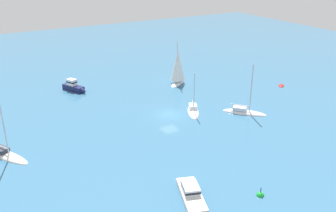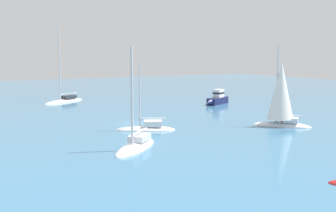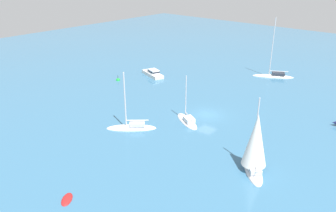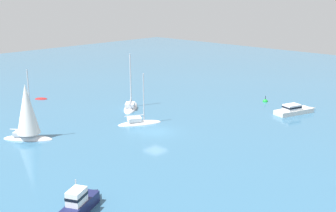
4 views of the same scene
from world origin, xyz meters
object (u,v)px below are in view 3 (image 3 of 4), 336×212
object	(u,v)px
sailboat	(255,146)
powerboat	(153,73)
skiff	(67,200)
sailboat_1	(132,127)
ketch	(274,76)
channel_buoy	(118,80)
ketch_1	(187,121)

from	to	relation	value
sailboat	powerboat	distance (m)	36.26
sailboat	skiff	xyz separation A→B (m)	(16.34, -11.06, -3.01)
powerboat	skiff	xyz separation A→B (m)	(33.80, 20.62, -0.54)
powerboat	sailboat_1	world-z (taller)	sailboat_1
ketch	channel_buoy	distance (m)	31.00
ketch_1	sailboat_1	bearing A→B (deg)	85.06
powerboat	ketch	world-z (taller)	ketch
powerboat	ketch_1	size ratio (longest dim) A/B	1.02
ketch	channel_buoy	xyz separation A→B (m)	(21.97, -21.87, -0.21)
powerboat	ketch	bearing A→B (deg)	-121.73
channel_buoy	skiff	bearing A→B (deg)	40.99
skiff	channel_buoy	size ratio (longest dim) A/B	1.60
skiff	ketch_1	world-z (taller)	ketch_1
powerboat	sailboat_1	size ratio (longest dim) A/B	0.85
ketch	sailboat_1	xyz separation A→B (m)	(34.60, -4.60, -0.06)
skiff	channel_buoy	distance (m)	36.13
powerboat	ketch_1	world-z (taller)	ketch_1
skiff	sailboat_1	distance (m)	15.99
sailboat_1	channel_buoy	size ratio (longest dim) A/B	6.25
sailboat_1	sailboat	bearing A→B (deg)	143.60
ketch	sailboat_1	size ratio (longest dim) A/B	1.41
ketch_1	channel_buoy	world-z (taller)	ketch_1
sailboat_1	ketch_1	world-z (taller)	sailboat_1
sailboat	ketch	distance (m)	35.44
powerboat	channel_buoy	xyz separation A→B (m)	(6.53, -3.07, -0.54)
sailboat	powerboat	bearing A→B (deg)	21.90
sailboat_1	powerboat	bearing A→B (deg)	-95.40
sailboat	sailboat_1	world-z (taller)	sailboat
skiff	ketch_1	distance (m)	21.44
ketch	powerboat	bearing A→B (deg)	9.60
sailboat	sailboat_1	bearing A→B (deg)	56.30
powerboat	skiff	size ratio (longest dim) A/B	3.34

